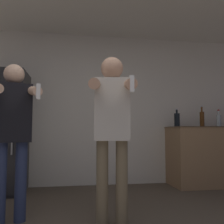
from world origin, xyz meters
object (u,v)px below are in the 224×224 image
object	(u,v)px
refrigerator	(4,132)
bottle_tall_gin	(219,120)
person_man_side	(13,125)
bottle_green_wine	(177,120)
bottle_clear_vodka	(202,119)
person_woman_foreground	(112,121)

from	to	relation	value
refrigerator	bottle_tall_gin	bearing A→B (deg)	0.45
person_man_side	refrigerator	bearing A→B (deg)	107.88
refrigerator	bottle_tall_gin	xyz separation A→B (m)	(3.46, 0.03, 0.20)
bottle_green_wine	refrigerator	bearing A→B (deg)	-179.42
bottle_clear_vodka	bottle_green_wine	bearing A→B (deg)	180.00
bottle_green_wine	person_woman_foreground	xyz separation A→B (m)	(-1.33, -1.55, -0.10)
refrigerator	person_man_side	distance (m)	1.35
bottle_clear_vodka	person_woman_foreground	bearing A→B (deg)	-139.05
refrigerator	person_man_side	bearing A→B (deg)	-72.12
bottle_clear_vodka	person_woman_foreground	size ratio (longest dim) A/B	0.22
bottle_green_wine	bottle_tall_gin	bearing A→B (deg)	0.00
person_man_side	bottle_green_wine	bearing A→B (deg)	29.78
refrigerator	bottle_clear_vodka	bearing A→B (deg)	0.50
bottle_clear_vodka	bottle_tall_gin	size ratio (longest dim) A/B	1.20
refrigerator	person_woman_foreground	xyz separation A→B (m)	(1.37, -1.52, 0.10)
bottle_clear_vodka	bottle_green_wine	xyz separation A→B (m)	(-0.45, 0.00, -0.02)
bottle_clear_vodka	person_man_side	world-z (taller)	person_man_side
person_woman_foreground	person_man_side	world-z (taller)	person_woman_foreground
bottle_tall_gin	person_man_side	size ratio (longest dim) A/B	0.19
person_woman_foreground	person_man_side	xyz separation A→B (m)	(-0.96, 0.23, -0.04)
bottle_clear_vodka	person_woman_foreground	world-z (taller)	person_woman_foreground
bottle_clear_vodka	bottle_tall_gin	world-z (taller)	bottle_clear_vodka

